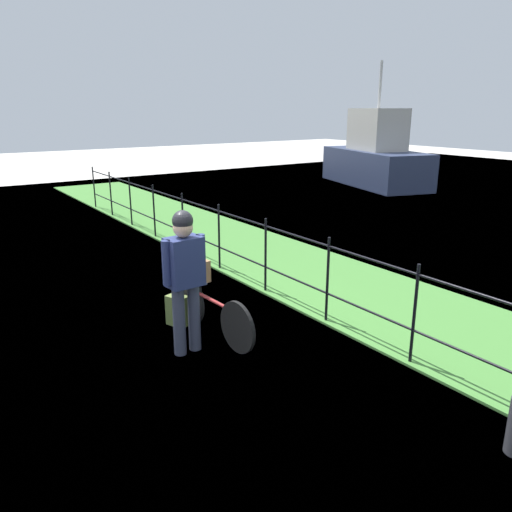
{
  "coord_description": "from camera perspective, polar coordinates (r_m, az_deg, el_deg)",
  "views": [
    {
      "loc": [
        5.26,
        -2.12,
        2.75
      ],
      "look_at": [
        0.11,
        1.43,
        0.9
      ],
      "focal_mm": 35.32,
      "sensor_mm": 36.0,
      "label": 1
    }
  ],
  "objects": [
    {
      "name": "bicycle_main",
      "position": [
        6.27,
        -5.08,
        -6.25
      ],
      "size": [
        1.67,
        0.19,
        0.62
      ],
      "color": "black",
      "rests_on": "ground"
    },
    {
      "name": "cyclist_person",
      "position": [
        5.68,
        -8.08,
        -1.59
      ],
      "size": [
        0.28,
        0.54,
        1.68
      ],
      "color": "#383D51",
      "rests_on": "ground"
    },
    {
      "name": "moored_boat_near",
      "position": [
        19.23,
        13.37,
        10.79
      ],
      "size": [
        5.12,
        3.16,
        4.33
      ],
      "color": "#2D3856",
      "rests_on": "ground"
    },
    {
      "name": "iron_fence",
      "position": [
        7.09,
        4.35,
        -0.65
      ],
      "size": [
        18.04,
        0.04,
        1.17
      ],
      "color": "black",
      "rests_on": "ground"
    },
    {
      "name": "backpack_on_paving",
      "position": [
        6.7,
        -8.84,
        -6.1
      ],
      "size": [
        0.33,
        0.27,
        0.4
      ],
      "primitive_type": "cube",
      "rotation": [
        0.0,
        0.0,
        0.37
      ],
      "color": "olive",
      "rests_on": "ground"
    },
    {
      "name": "terrier_dog",
      "position": [
        6.35,
        -7.01,
        0.17
      ],
      "size": [
        0.32,
        0.16,
        0.18
      ],
      "color": "silver",
      "rests_on": "wooden_crate"
    },
    {
      "name": "wooden_crate",
      "position": [
        6.43,
        -7.06,
        -1.64
      ],
      "size": [
        0.36,
        0.32,
        0.28
      ],
      "primitive_type": "cube",
      "rotation": [
        0.0,
        0.0,
        0.06
      ],
      "color": "olive",
      "rests_on": "bicycle_main"
    },
    {
      "name": "ground_plane",
      "position": [
        6.3,
        -11.52,
        -9.76
      ],
      "size": [
        60.0,
        60.0,
        0.0
      ],
      "primitive_type": "plane",
      "color": "beige"
    },
    {
      "name": "grass_strip",
      "position": [
        8.02,
        10.52,
        -3.75
      ],
      "size": [
        27.0,
        2.4,
        0.03
      ],
      "primitive_type": "cube",
      "color": "#478438",
      "rests_on": "ground"
    }
  ]
}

